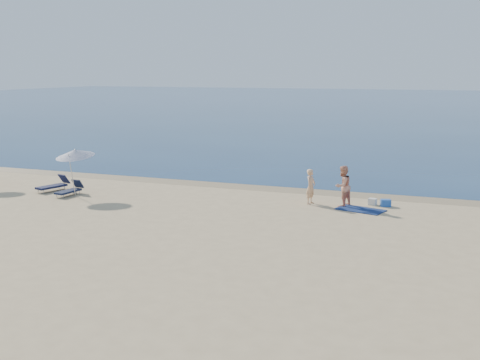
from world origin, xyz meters
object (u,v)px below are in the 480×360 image
Objects in this scene: person_left at (311,187)px; blue_cooler at (386,203)px; person_right at (343,186)px; umbrella_near at (75,153)px.

blue_cooler is at bearing -67.30° from person_left.
blue_cooler is (1.82, 0.62, -0.75)m from person_right.
person_left reaches higher than blue_cooler.
person_left is at bearing 21.33° from umbrella_near.
person_left is 11.28m from umbrella_near.
person_left is 3.60× the size of blue_cooler.
person_left is 3.39m from blue_cooler.
person_right is (1.44, 0.04, 0.11)m from person_left.
umbrella_near is (-14.24, -2.93, 1.92)m from blue_cooler.
blue_cooler is 0.18× the size of umbrella_near.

